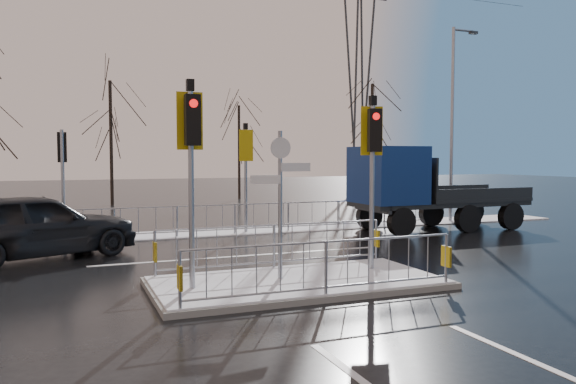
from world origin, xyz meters
name	(u,v)px	position (x,y,z in m)	size (l,w,h in m)	color
ground	(297,286)	(0.00, 0.00, 0.00)	(120.00, 120.00, 0.00)	black
snow_verge	(202,233)	(0.00, 8.60, 0.02)	(30.00, 2.00, 0.04)	white
lane_markings	(303,289)	(0.00, -0.33, 0.00)	(8.00, 11.38, 0.01)	silver
traffic_island	(296,267)	(-0.01, 0.01, 0.39)	(6.00, 3.04, 4.15)	slate
far_kerb_fixtures	(214,206)	(0.29, 8.09, 1.02)	(18.00, 0.65, 3.83)	gray
car_far_lane	(35,226)	(-5.21, 5.40, 0.89)	(2.10, 5.21, 1.77)	black
flatbed_truck	(410,187)	(7.08, 6.44, 1.62)	(6.61, 2.48, 3.05)	black
tree_far_a	(111,118)	(-2.00, 22.00, 4.82)	(3.75, 3.75, 7.08)	black
tree_far_b	(239,134)	(6.00, 24.00, 4.18)	(3.25, 3.25, 6.14)	black
tree_far_c	(372,119)	(14.00, 21.00, 5.15)	(4.00, 4.00, 7.55)	black
street_lamp_right	(454,116)	(10.57, 8.50, 4.39)	(1.25, 0.18, 8.00)	gray
pylon_wires	(347,53)	(16.88, 30.00, 11.03)	(70.00, 2.38, 19.97)	#2D3033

